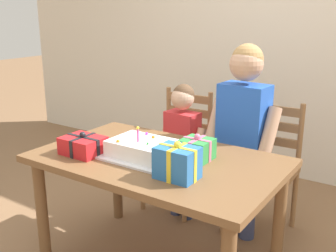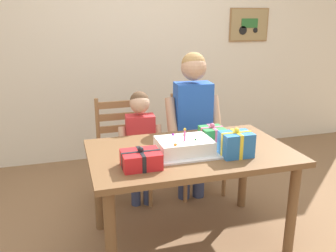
# 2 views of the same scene
# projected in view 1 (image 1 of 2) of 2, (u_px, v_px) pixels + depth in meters

# --- Properties ---
(back_wall) EXTENTS (6.40, 0.11, 2.60)m
(back_wall) POSITION_uv_depth(u_px,v_px,m) (278.00, 35.00, 3.64)
(back_wall) COLOR silver
(back_wall) RESTS_ON ground
(dining_table) EXTENTS (1.39, 0.85, 0.72)m
(dining_table) POSITION_uv_depth(u_px,v_px,m) (158.00, 173.00, 2.32)
(dining_table) COLOR brown
(dining_table) RESTS_ON ground
(birthday_cake) EXTENTS (0.44, 0.34, 0.19)m
(birthday_cake) POSITION_uv_depth(u_px,v_px,m) (143.00, 150.00, 2.28)
(birthday_cake) COLOR silver
(birthday_cake) RESTS_ON dining_table
(gift_box_red_large) EXTENTS (0.17, 0.17, 0.15)m
(gift_box_red_large) POSITION_uv_depth(u_px,v_px,m) (197.00, 149.00, 2.25)
(gift_box_red_large) COLOR #2D8E42
(gift_box_red_large) RESTS_ON dining_table
(gift_box_beside_cake) EXTENTS (0.24, 0.19, 0.14)m
(gift_box_beside_cake) POSITION_uv_depth(u_px,v_px,m) (83.00, 145.00, 2.34)
(gift_box_beside_cake) COLOR red
(gift_box_beside_cake) RESTS_ON dining_table
(gift_box_corner_small) EXTENTS (0.21, 0.16, 0.20)m
(gift_box_corner_small) POSITION_uv_depth(u_px,v_px,m) (177.00, 163.00, 1.99)
(gift_box_corner_small) COLOR #286BB7
(gift_box_corner_small) RESTS_ON dining_table
(chair_left) EXTENTS (0.43, 0.43, 0.92)m
(chair_left) POSITION_uv_depth(u_px,v_px,m) (179.00, 149.00, 3.19)
(chair_left) COLOR #996B42
(chair_left) RESTS_ON ground
(chair_right) EXTENTS (0.43, 0.43, 0.92)m
(chair_right) POSITION_uv_depth(u_px,v_px,m) (264.00, 168.00, 2.81)
(chair_right) COLOR #996B42
(chair_right) RESTS_ON ground
(child_older) EXTENTS (0.49, 0.29, 1.33)m
(child_older) POSITION_uv_depth(u_px,v_px,m) (243.00, 124.00, 2.64)
(child_older) COLOR #38426B
(child_older) RESTS_ON ground
(child_younger) EXTENTS (0.38, 0.22, 1.02)m
(child_younger) POSITION_uv_depth(u_px,v_px,m) (182.00, 139.00, 2.94)
(child_younger) COLOR #38426B
(child_younger) RESTS_ON ground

